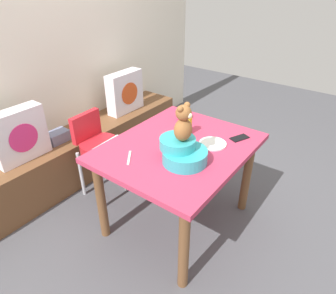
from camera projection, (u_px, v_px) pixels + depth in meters
The scene contains 15 objects.
ground_plane at pixel (177, 219), 2.55m from camera, with size 8.00×8.00×0.00m, color #4C4C51.
back_wall at pixel (43, 40), 2.64m from camera, with size 4.40×0.10×2.60m, color silver.
window_bench at pixel (81, 152), 3.05m from camera, with size 2.60×0.44×0.46m, color brown.
pillow_floral_left at pixel (19, 135), 2.42m from camera, with size 0.44×0.15×0.44m.
pillow_floral_right at pixel (125, 92), 3.27m from camera, with size 0.44×0.15×0.44m.
book_stack at pixel (58, 137), 2.76m from camera, with size 0.20×0.14×0.10m, color slate.
dining_table at pixel (179, 158), 2.22m from camera, with size 1.13×0.93×0.74m.
highchair at pixel (98, 145), 2.60m from camera, with size 0.34×0.46×0.79m.
infant_seat_teal at pixel (182, 152), 1.96m from camera, with size 0.30×0.33×0.16m.
teddy_bear at pixel (183, 124), 1.85m from camera, with size 0.13×0.12×0.25m.
ketchup_bottle at pixel (187, 124), 2.28m from camera, with size 0.07×0.07×0.18m.
coffee_mug at pixel (183, 114), 2.52m from camera, with size 0.12×0.08×0.09m.
dinner_plate_near at pixel (213, 144), 2.18m from camera, with size 0.20×0.20×0.01m, color white.
cell_phone at pixel (240, 138), 2.25m from camera, with size 0.07×0.14×0.01m, color black.
table_fork at pixel (129, 158), 2.02m from camera, with size 0.02×0.17×0.01m, color silver.
Camera 1 is at (-1.54, -1.05, 1.84)m, focal length 31.79 mm.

